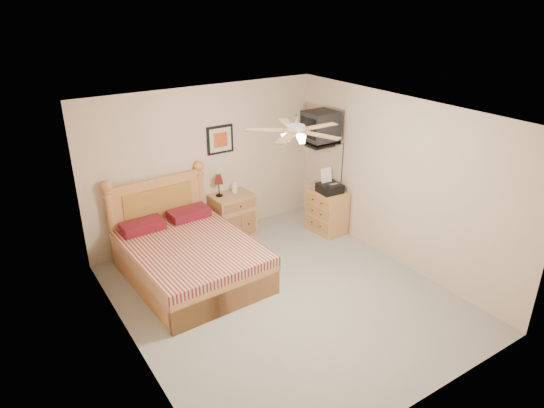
{
  "coord_description": "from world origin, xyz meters",
  "views": [
    {
      "loc": [
        -3.15,
        -4.51,
        3.8
      ],
      "look_at": [
        0.39,
        0.9,
        0.95
      ],
      "focal_mm": 32.0,
      "sensor_mm": 36.0,
      "label": 1
    }
  ],
  "objects": [
    {
      "name": "bed",
      "position": [
        -0.84,
        1.12,
        0.68
      ],
      "size": [
        1.68,
        2.15,
        1.35
      ],
      "primitive_type": null,
      "rotation": [
        0.0,
        0.0,
        0.04
      ],
      "color": "#BC7644",
      "rests_on": "ground"
    },
    {
      "name": "wall_left",
      "position": [
        -2.0,
        0.0,
        1.25
      ],
      "size": [
        0.04,
        4.5,
        2.5
      ],
      "primitive_type": "cube",
      "color": "beige",
      "rests_on": "ground"
    },
    {
      "name": "ceiling",
      "position": [
        0.0,
        0.0,
        2.5
      ],
      "size": [
        4.0,
        4.5,
        0.04
      ],
      "primitive_type": "cube",
      "color": "white",
      "rests_on": "ground"
    },
    {
      "name": "fax_machine",
      "position": [
        1.71,
        1.17,
        0.94
      ],
      "size": [
        0.38,
        0.41,
        0.38
      ],
      "primitive_type": null,
      "rotation": [
        0.0,
        0.0,
        -0.07
      ],
      "color": "black",
      "rests_on": "dresser"
    },
    {
      "name": "wall_right",
      "position": [
        2.0,
        0.0,
        1.25
      ],
      "size": [
        0.04,
        4.5,
        2.5
      ],
      "primitive_type": "cube",
      "color": "beige",
      "rests_on": "ground"
    },
    {
      "name": "magazine_lower",
      "position": [
        1.69,
        1.48,
        0.76
      ],
      "size": [
        0.23,
        0.28,
        0.02
      ],
      "primitive_type": "imported",
      "rotation": [
        0.0,
        0.0,
        0.15
      ],
      "color": "beige",
      "rests_on": "dresser"
    },
    {
      "name": "wall_back",
      "position": [
        0.0,
        2.25,
        1.25
      ],
      "size": [
        4.0,
        0.04,
        2.5
      ],
      "primitive_type": "cube",
      "color": "beige",
      "rests_on": "ground"
    },
    {
      "name": "wall_front",
      "position": [
        0.0,
        -2.25,
        1.25
      ],
      "size": [
        4.0,
        0.04,
        2.5
      ],
      "primitive_type": "cube",
      "color": "beige",
      "rests_on": "ground"
    },
    {
      "name": "dresser",
      "position": [
        1.73,
        1.23,
        0.37
      ],
      "size": [
        0.48,
        0.66,
        0.75
      ],
      "primitive_type": "cube",
      "rotation": [
        0.0,
        0.0,
        0.06
      ],
      "color": "#A46B44",
      "rests_on": "ground"
    },
    {
      "name": "table_lamp",
      "position": [
        0.13,
        2.08,
        0.91
      ],
      "size": [
        0.25,
        0.25,
        0.36
      ],
      "primitive_type": null,
      "rotation": [
        0.0,
        0.0,
        0.32
      ],
      "color": "#4F1010",
      "rests_on": "nightstand"
    },
    {
      "name": "ceiling_fan",
      "position": [
        0.0,
        -0.2,
        2.36
      ],
      "size": [
        1.14,
        1.14,
        0.28
      ],
      "primitive_type": null,
      "color": "white",
      "rests_on": "ceiling"
    },
    {
      "name": "framed_picture",
      "position": [
        0.27,
        2.23,
        1.62
      ],
      "size": [
        0.46,
        0.04,
        0.46
      ],
      "primitive_type": "cube",
      "color": "black",
      "rests_on": "wall_back"
    },
    {
      "name": "magazine_upper",
      "position": [
        1.69,
        1.47,
        0.78
      ],
      "size": [
        0.28,
        0.31,
        0.02
      ],
      "primitive_type": "imported",
      "rotation": [
        0.0,
        0.0,
        0.49
      ],
      "color": "tan",
      "rests_on": "magazine_lower"
    },
    {
      "name": "nightstand",
      "position": [
        0.32,
        2.0,
        0.36
      ],
      "size": [
        0.7,
        0.54,
        0.73
      ],
      "primitive_type": "cube",
      "rotation": [
        0.0,
        0.0,
        0.05
      ],
      "color": "#A37A47",
      "rests_on": "ground"
    },
    {
      "name": "lotion_bottle",
      "position": [
        0.41,
        2.06,
        0.84
      ],
      "size": [
        0.09,
        0.09,
        0.23
      ],
      "primitive_type": "imported",
      "rotation": [
        0.0,
        0.0,
        -0.05
      ],
      "color": "white",
      "rests_on": "nightstand"
    },
    {
      "name": "wall_tv",
      "position": [
        1.75,
        1.34,
        1.81
      ],
      "size": [
        0.56,
        0.46,
        0.58
      ],
      "primitive_type": null,
      "color": "black",
      "rests_on": "wall_right"
    },
    {
      "name": "floor",
      "position": [
        0.0,
        0.0,
        0.0
      ],
      "size": [
        4.5,
        4.5,
        0.0
      ],
      "primitive_type": "plane",
      "color": "gray",
      "rests_on": "ground"
    }
  ]
}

